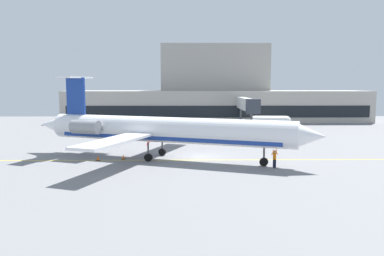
% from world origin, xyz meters
% --- Properties ---
extents(ground, '(120.00, 120.00, 0.11)m').
position_xyz_m(ground, '(-0.00, -0.00, -0.05)').
color(ground, slate).
extents(terminal_building, '(70.86, 14.48, 18.34)m').
position_xyz_m(terminal_building, '(5.08, 47.43, 6.19)').
color(terminal_building, '#ADA89E').
rests_on(terminal_building, ground).
extents(jet_bridge_west, '(2.40, 18.21, 6.15)m').
position_xyz_m(jet_bridge_west, '(9.90, 30.17, 4.77)').
color(jet_bridge_west, silver).
rests_on(jet_bridge_west, ground).
extents(regional_jet, '(34.38, 25.26, 9.69)m').
position_xyz_m(regional_jet, '(-4.89, -1.15, 3.43)').
color(regional_jet, white).
rests_on(regional_jet, ground).
extents(baggage_tug, '(3.60, 1.87, 1.78)m').
position_xyz_m(baggage_tug, '(-2.48, 20.53, 0.83)').
color(baggage_tug, '#19389E').
rests_on(baggage_tug, ground).
extents(pushback_tractor, '(4.19, 3.64, 2.12)m').
position_xyz_m(pushback_tractor, '(-18.39, 21.14, 0.97)').
color(pushback_tractor, '#1E4CB2').
rests_on(pushback_tractor, ground).
extents(belt_loader, '(3.59, 3.62, 2.03)m').
position_xyz_m(belt_loader, '(-12.46, 14.41, 0.93)').
color(belt_loader, '#19389E').
rests_on(belt_loader, ground).
extents(fuel_tank, '(8.35, 2.44, 2.37)m').
position_xyz_m(fuel_tank, '(15.08, 32.08, 1.34)').
color(fuel_tank, white).
rests_on(fuel_tank, ground).
extents(marshaller, '(0.79, 0.42, 1.98)m').
position_xyz_m(marshaller, '(7.24, -6.19, 1.01)').
color(marshaller, '#191E33').
rests_on(marshaller, ground).
extents(safety_cone_alpha, '(0.47, 0.47, 0.55)m').
position_xyz_m(safety_cone_alpha, '(-9.43, -1.28, 0.25)').
color(safety_cone_alpha, orange).
rests_on(safety_cone_alpha, ground).
extents(safety_cone_bravo, '(0.47, 0.47, 0.55)m').
position_xyz_m(safety_cone_bravo, '(-12.23, -2.06, 0.25)').
color(safety_cone_bravo, orange).
rests_on(safety_cone_bravo, ground).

